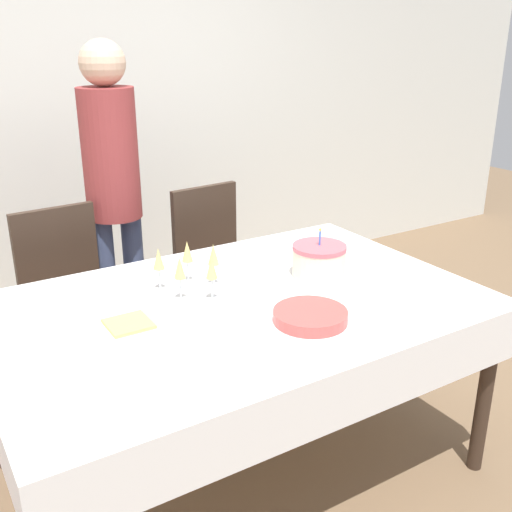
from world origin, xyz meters
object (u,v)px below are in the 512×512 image
at_px(dining_chair_far_left, 69,299).
at_px(person_standing, 112,178).
at_px(champagne_tray, 190,276).
at_px(plate_stack_main, 310,316).
at_px(birthday_cake, 319,261).
at_px(dining_chair_far_right, 217,267).

xyz_separation_m(dining_chair_far_left, person_standing, (0.33, 0.21, 0.51)).
height_order(dining_chair_far_left, person_standing, person_standing).
height_order(champagne_tray, plate_stack_main, champagne_tray).
relative_size(dining_chair_far_left, birthday_cake, 4.23).
height_order(plate_stack_main, person_standing, person_standing).
distance_m(dining_chair_far_right, person_standing, 0.73).
bearing_deg(dining_chair_far_right, plate_stack_main, -102.38).
height_order(birthday_cake, champagne_tray, birthday_cake).
xyz_separation_m(dining_chair_far_left, birthday_cake, (0.83, -0.88, 0.32)).
distance_m(dining_chair_far_left, birthday_cake, 1.25).
bearing_deg(birthday_cake, champagne_tray, 166.23).
bearing_deg(plate_stack_main, dining_chair_far_right, 77.62).
xyz_separation_m(dining_chair_far_right, birthday_cake, (0.02, -0.88, 0.32)).
bearing_deg(dining_chair_far_right, birthday_cake, -88.76).
distance_m(dining_chair_far_left, champagne_tray, 0.87).
distance_m(champagne_tray, person_standing, 0.98).
xyz_separation_m(birthday_cake, person_standing, (-0.50, 1.09, 0.20)).
bearing_deg(dining_chair_far_left, birthday_cake, -46.69).
xyz_separation_m(dining_chair_far_right, champagne_tray, (-0.51, -0.75, 0.32)).
relative_size(dining_chair_far_left, person_standing, 0.56).
relative_size(dining_chair_far_right, plate_stack_main, 3.58).
relative_size(champagne_tray, person_standing, 0.21).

